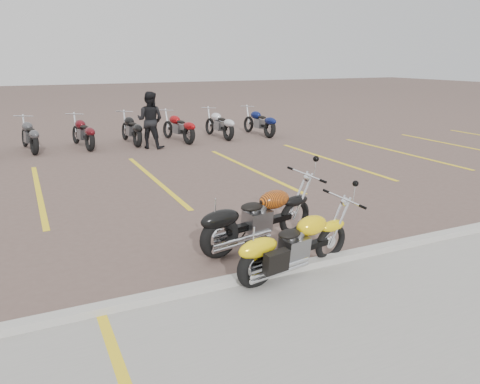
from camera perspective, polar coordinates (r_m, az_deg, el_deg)
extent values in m
plane|color=brown|center=(8.31, -3.06, -4.75)|extent=(100.00, 100.00, 0.00)
cube|color=#ADAAA3|center=(6.62, 3.61, -9.84)|extent=(60.00, 0.18, 0.12)
torus|color=black|center=(7.14, 10.80, -6.13)|extent=(0.59, 0.21, 0.59)
torus|color=black|center=(6.26, 1.89, -9.11)|extent=(0.64, 0.27, 0.62)
cube|color=black|center=(6.66, 6.67, -7.12)|extent=(1.17, 0.33, 0.09)
cube|color=slate|center=(6.61, 6.39, -6.79)|extent=(0.42, 0.34, 0.31)
ellipsoid|color=yellow|center=(6.70, 8.34, -4.04)|extent=(0.57, 0.38, 0.27)
ellipsoid|color=black|center=(6.44, 5.68, -5.12)|extent=(0.39, 0.30, 0.11)
torus|color=black|center=(8.03, 6.50, -3.17)|extent=(0.65, 0.24, 0.65)
torus|color=black|center=(7.13, -2.64, -5.63)|extent=(0.70, 0.30, 0.68)
cube|color=black|center=(7.53, 2.22, -3.92)|extent=(1.29, 0.37, 0.10)
cube|color=slate|center=(7.48, 1.93, -3.57)|extent=(0.47, 0.37, 0.34)
ellipsoid|color=black|center=(7.59, 3.88, -0.94)|extent=(0.63, 0.43, 0.30)
ellipsoid|color=black|center=(7.32, 1.15, -1.87)|extent=(0.43, 0.33, 0.12)
imported|color=black|center=(16.03, -10.89, 8.60)|extent=(1.16, 1.12, 1.88)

